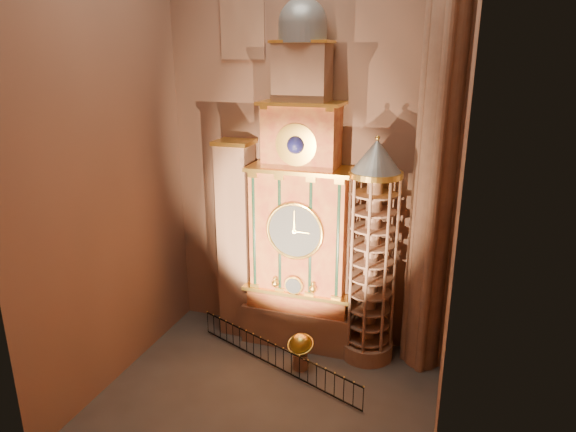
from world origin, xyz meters
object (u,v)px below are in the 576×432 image
(portrait_tower, at_px, (237,239))
(celestial_globe, at_px, (300,348))
(stair_turret, at_px, (371,255))
(astronomical_clock, at_px, (301,217))
(iron_railing, at_px, (276,356))

(portrait_tower, xyz_separation_m, celestial_globe, (4.15, -2.41, -4.07))
(stair_turret, height_order, celestial_globe, stair_turret)
(astronomical_clock, relative_size, portrait_tower, 1.64)
(astronomical_clock, xyz_separation_m, stair_turret, (3.50, -0.26, -1.41))
(celestial_globe, bearing_deg, portrait_tower, 149.85)
(celestial_globe, bearing_deg, astronomical_clock, 107.46)
(stair_turret, bearing_deg, portrait_tower, 177.67)
(celestial_globe, height_order, iron_railing, celestial_globe)
(stair_turret, bearing_deg, celestial_globe, -142.18)
(astronomical_clock, xyz_separation_m, celestial_globe, (0.75, -2.40, -5.60))
(portrait_tower, xyz_separation_m, iron_railing, (3.06, -2.78, -4.50))
(astronomical_clock, distance_m, stair_turret, 3.78)
(portrait_tower, relative_size, iron_railing, 1.14)
(stair_turret, distance_m, iron_railing, 6.51)
(portrait_tower, relative_size, celestial_globe, 5.66)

